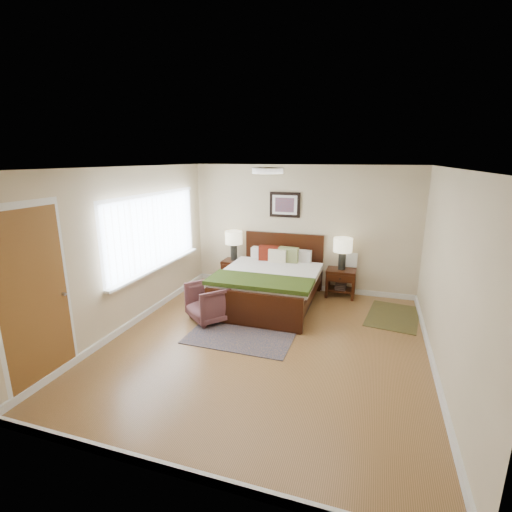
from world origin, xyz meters
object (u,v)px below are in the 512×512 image
at_px(bed, 271,277).
at_px(lamp_left, 234,240).
at_px(nightstand_right, 341,280).
at_px(nightstand_left, 234,266).
at_px(rug_persian, 253,320).
at_px(armchair, 211,302).
at_px(lamp_right, 343,248).

xyz_separation_m(bed, lamp_left, (-1.02, 0.80, 0.46)).
distance_m(bed, nightstand_right, 1.44).
distance_m(bed, lamp_left, 1.38).
relative_size(nightstand_left, nightstand_right, 0.99).
bearing_deg(rug_persian, armchair, -164.21).
bearing_deg(nightstand_left, rug_persian, -58.65).
bearing_deg(nightstand_left, lamp_left, 90.00).
distance_m(nightstand_left, armchair, 1.76).
bearing_deg(nightstand_right, rug_persian, -129.09).
relative_size(lamp_right, rug_persian, 0.27).
relative_size(lamp_left, lamp_right, 1.00).
height_order(bed, lamp_right, lamp_right).
bearing_deg(nightstand_right, bed, -146.47).
bearing_deg(nightstand_right, lamp_right, 90.00).
height_order(armchair, rug_persian, armchair).
height_order(nightstand_right, rug_persian, nightstand_right).
bearing_deg(armchair, nightstand_right, 81.71).
relative_size(nightstand_right, lamp_left, 0.90).
distance_m(nightstand_left, lamp_left, 0.55).
relative_size(nightstand_left, rug_persian, 0.24).
bearing_deg(lamp_left, nightstand_left, -90.00).
xyz_separation_m(nightstand_left, nightstand_right, (2.21, 0.01, -0.09)).
xyz_separation_m(lamp_right, armchair, (-1.95, -1.76, -0.66)).
relative_size(armchair, rug_persian, 0.31).
distance_m(bed, nightstand_left, 1.29).
bearing_deg(bed, nightstand_left, 142.57).
bearing_deg(armchair, nightstand_left, 138.40).
bearing_deg(nightstand_left, lamp_right, 0.51).
distance_m(nightstand_right, armchair, 2.62).
distance_m(nightstand_left, rug_persian, 1.87).
bearing_deg(lamp_right, bed, -146.05).
bearing_deg(nightstand_left, armchair, -81.51).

